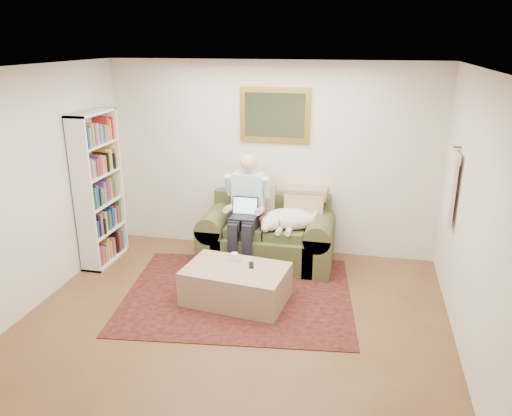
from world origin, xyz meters
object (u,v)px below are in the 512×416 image
(ottoman, at_px, (236,284))
(bookshelf, at_px, (99,189))
(seated_man, at_px, (245,213))
(sleeping_dog, at_px, (290,219))
(sofa, at_px, (267,241))
(coffee_mug, at_px, (234,257))
(laptop, at_px, (244,212))

(ottoman, distance_m, bookshelf, 2.28)
(seated_man, relative_size, sleeping_dog, 2.04)
(bookshelf, bearing_deg, sofa, 11.23)
(coffee_mug, bearing_deg, bookshelf, 164.97)
(seated_man, bearing_deg, coffee_mug, -85.70)
(sleeping_dog, height_order, coffee_mug, sleeping_dog)
(laptop, distance_m, ottoman, 1.06)
(sofa, bearing_deg, sleeping_dog, -15.74)
(sleeping_dog, relative_size, ottoman, 0.63)
(sofa, distance_m, coffee_mug, 0.99)
(laptop, height_order, sleeping_dog, laptop)
(sleeping_dog, distance_m, bookshelf, 2.51)
(ottoman, bearing_deg, sleeping_dog, 66.53)
(seated_man, distance_m, coffee_mug, 0.84)
(sleeping_dog, xyz_separation_m, ottoman, (-0.45, -1.04, -0.46))
(coffee_mug, distance_m, bookshelf, 2.09)
(laptop, height_order, coffee_mug, laptop)
(seated_man, xyz_separation_m, coffee_mug, (0.06, -0.79, -0.27))
(laptop, relative_size, ottoman, 0.30)
(coffee_mug, bearing_deg, sleeping_dog, 59.39)
(sofa, relative_size, laptop, 5.15)
(bookshelf, bearing_deg, laptop, 6.08)
(seated_man, height_order, sleeping_dog, seated_man)
(coffee_mug, bearing_deg, ottoman, -70.40)
(laptop, distance_m, coffee_mug, 0.79)
(bookshelf, bearing_deg, seated_man, 8.08)
(sofa, height_order, laptop, laptop)
(sofa, bearing_deg, ottoman, -97.05)
(sofa, bearing_deg, seated_man, -148.55)
(laptop, relative_size, coffee_mug, 3.37)
(sleeping_dog, bearing_deg, coffee_mug, -120.61)
(sofa, xyz_separation_m, sleeping_dog, (0.31, -0.09, 0.36))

